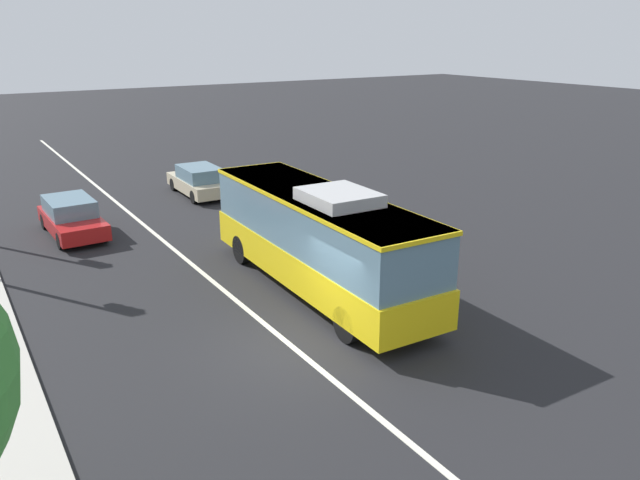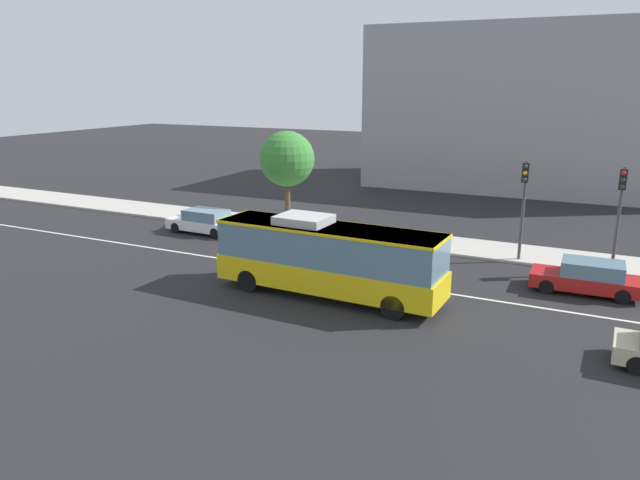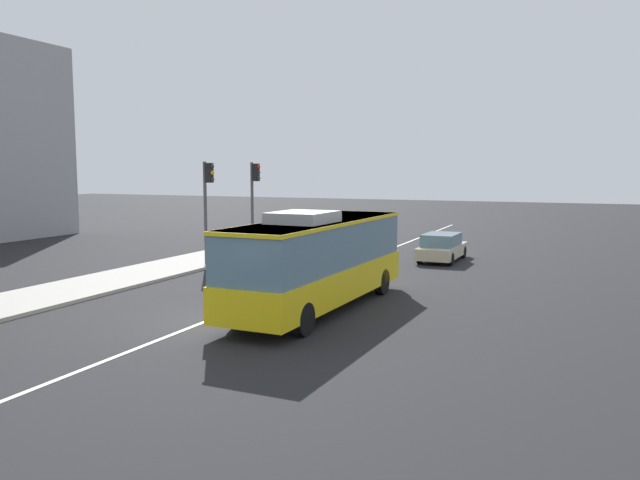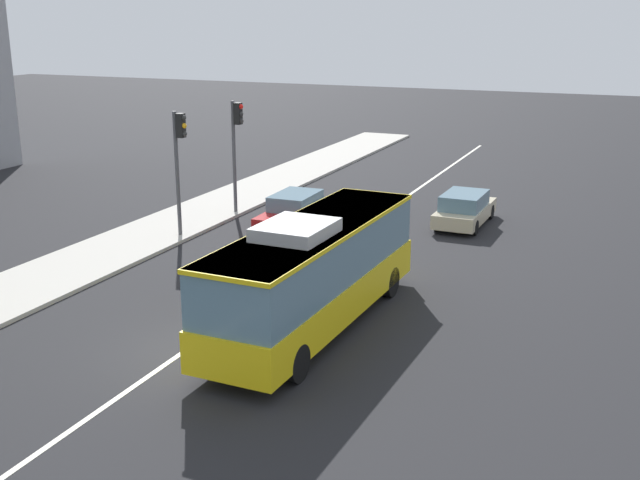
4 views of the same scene
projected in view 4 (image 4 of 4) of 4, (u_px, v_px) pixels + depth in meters
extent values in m
plane|color=black|center=(187.00, 350.00, 21.37)|extent=(160.00, 160.00, 0.00)
cube|color=silver|center=(187.00, 349.00, 21.37)|extent=(76.00, 0.16, 0.01)
cube|color=yellow|center=(315.00, 296.00, 22.66)|extent=(10.07, 2.79, 1.10)
cube|color=slate|center=(315.00, 252.00, 22.29)|extent=(9.87, 2.71, 1.58)
cube|color=yellow|center=(315.00, 228.00, 22.09)|extent=(9.97, 2.76, 0.12)
cube|color=#B2B2B2|center=(296.00, 230.00, 20.97)|extent=(2.25, 1.86, 0.36)
cylinder|color=black|center=(329.00, 273.00, 26.20)|extent=(1.01, 0.33, 1.00)
cylinder|color=black|center=(390.00, 282.00, 25.31)|extent=(1.01, 0.33, 1.00)
cylinder|color=black|center=(221.00, 348.00, 20.28)|extent=(1.01, 0.33, 1.00)
cylinder|color=black|center=(297.00, 363.00, 19.39)|extent=(1.01, 0.33, 1.00)
cube|color=#B21919|center=(293.00, 216.00, 33.56)|extent=(4.54, 1.91, 0.60)
cube|color=slate|center=(296.00, 201.00, 33.61)|extent=(2.56, 1.72, 0.64)
cylinder|color=black|center=(296.00, 231.00, 31.99)|extent=(0.65, 0.24, 0.64)
cylinder|color=black|center=(262.00, 227.00, 32.56)|extent=(0.65, 0.24, 0.64)
cylinder|color=black|center=(323.00, 214.00, 34.66)|extent=(0.65, 0.24, 0.64)
cylinder|color=black|center=(291.00, 211.00, 35.24)|extent=(0.65, 0.24, 0.64)
cube|color=#C6B793|center=(465.00, 213.00, 34.04)|extent=(4.53, 1.89, 0.60)
cube|color=slate|center=(464.00, 200.00, 33.65)|extent=(2.55, 1.70, 0.64)
cylinder|color=black|center=(456.00, 208.00, 35.73)|extent=(0.64, 0.23, 0.64)
cylinder|color=black|center=(490.00, 212.00, 35.09)|extent=(0.64, 0.23, 0.64)
cylinder|color=black|center=(437.00, 223.00, 33.10)|extent=(0.64, 0.23, 0.64)
cylinder|color=black|center=(474.00, 228.00, 32.47)|extent=(0.64, 0.23, 0.64)
cylinder|color=#47474C|center=(234.00, 159.00, 35.22)|extent=(0.16, 0.16, 5.20)
cube|color=black|center=(238.00, 114.00, 34.52)|extent=(0.34, 0.30, 0.96)
sphere|color=red|center=(241.00, 107.00, 34.37)|extent=(0.22, 0.22, 0.22)
sphere|color=#2D2D2D|center=(241.00, 114.00, 34.46)|extent=(0.22, 0.22, 0.22)
sphere|color=#2D2D2D|center=(241.00, 121.00, 34.55)|extent=(0.22, 0.22, 0.22)
cylinder|color=#47474C|center=(177.00, 176.00, 31.46)|extent=(0.16, 0.16, 5.20)
cube|color=black|center=(181.00, 126.00, 30.78)|extent=(0.32, 0.28, 0.96)
sphere|color=#2D2D2D|center=(184.00, 118.00, 30.64)|extent=(0.22, 0.22, 0.22)
sphere|color=#F9A514|center=(184.00, 126.00, 30.73)|extent=(0.22, 0.22, 0.22)
sphere|color=#2D2D2D|center=(184.00, 134.00, 30.82)|extent=(0.22, 0.22, 0.22)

